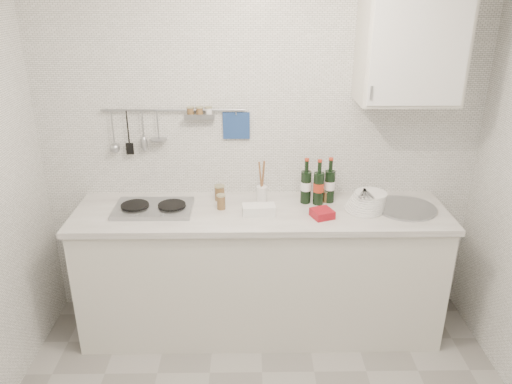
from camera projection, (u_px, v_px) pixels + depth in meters
back_wall at (260, 148)px, 3.41m from camera, size 3.00×0.02×2.50m
counter at (262, 273)px, 3.45m from camera, size 2.44×0.64×0.96m
wall_rail at (171, 124)px, 3.31m from camera, size 0.98×0.09×0.34m
wall_cabinet at (411, 45)px, 2.99m from camera, size 0.60×0.38×0.70m
plate_stack_hob at (146, 208)px, 3.26m from camera, size 0.28×0.28×0.02m
plate_stack_sink at (367, 202)px, 3.25m from camera, size 0.28×0.26×0.12m
wine_bottles at (318, 181)px, 3.31m from camera, size 0.23×0.11×0.31m
butter_dish at (259, 210)px, 3.19m from camera, size 0.21×0.12×0.06m
strawberry_punnet at (322, 214)px, 3.15m from camera, size 0.16×0.16×0.05m
utensil_crock at (262, 192)px, 3.37m from camera, size 0.07×0.07×0.29m
jar_a at (220, 193)px, 3.39m from camera, size 0.07×0.07×0.11m
jar_b at (324, 194)px, 3.39m from camera, size 0.07×0.07×0.09m
jar_c at (327, 196)px, 3.37m from camera, size 0.06×0.06×0.08m
jar_d at (221, 202)px, 3.26m from camera, size 0.06×0.06×0.10m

